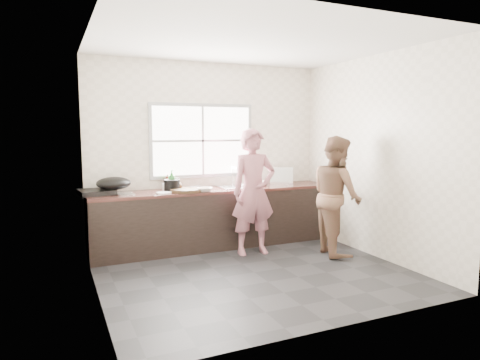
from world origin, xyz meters
name	(u,v)px	position (x,y,z in m)	size (l,w,h in m)	color
floor	(254,273)	(0.00, 0.00, -0.01)	(3.60, 3.20, 0.01)	#27272A
ceiling	(255,42)	(0.00, 0.00, 2.71)	(3.60, 3.20, 0.01)	silver
wall_back	(208,154)	(0.00, 1.60, 1.35)	(3.60, 0.01, 2.70)	silver
wall_left	(93,166)	(-1.80, 0.00, 1.35)	(0.01, 3.20, 2.70)	beige
wall_right	(376,157)	(1.80, 0.00, 1.35)	(0.01, 3.20, 2.70)	beige
wall_front	(340,174)	(0.00, -1.60, 1.35)	(3.60, 0.01, 2.70)	beige
cabinet	(216,219)	(0.00, 1.29, 0.41)	(3.60, 0.62, 0.82)	black
countertop	(216,190)	(0.00, 1.29, 0.84)	(3.60, 0.64, 0.04)	#3C1E18
sink	(238,187)	(0.35, 1.29, 0.86)	(0.55, 0.45, 0.02)	silver
faucet	(233,176)	(0.35, 1.49, 1.01)	(0.02, 0.02, 0.30)	silver
window_frame	(202,141)	(-0.10, 1.59, 1.55)	(1.60, 0.05, 1.10)	#9EA0A5
window_glazing	(203,141)	(-0.10, 1.57, 1.55)	(1.50, 0.01, 1.00)	white
woman	(254,196)	(0.34, 0.74, 0.81)	(0.59, 0.39, 1.62)	#B46C77
person_side	(336,195)	(1.39, 0.27, 0.82)	(0.80, 0.62, 1.64)	brown
cutting_board	(186,190)	(-0.49, 1.16, 0.88)	(0.43, 0.43, 0.04)	#342414
cleaver	(194,187)	(-0.32, 1.33, 0.90)	(0.18, 0.09, 0.01)	silver
bowl_mince	(205,189)	(-0.25, 1.08, 0.89)	(0.22, 0.22, 0.06)	white
bowl_crabs	(260,184)	(0.74, 1.33, 0.89)	(0.18, 0.18, 0.06)	white
bowl_held	(246,185)	(0.47, 1.25, 0.89)	(0.21, 0.21, 0.07)	white
black_pot	(172,185)	(-0.65, 1.32, 0.94)	(0.22, 0.22, 0.16)	black
plate_food	(164,193)	(-0.81, 1.13, 0.87)	(0.20, 0.20, 0.02)	white
bottle_green	(172,180)	(-0.64, 1.36, 1.01)	(0.11, 0.11, 0.29)	#2B842F
bottle_brown_tall	(168,182)	(-0.66, 1.52, 0.96)	(0.09, 0.09, 0.21)	#431810
bottle_brown_short	(177,185)	(-0.57, 1.33, 0.94)	(0.13, 0.13, 0.16)	#3D230F
glass_jar	(165,187)	(-0.73, 1.41, 0.91)	(0.07, 0.07, 0.10)	white
burner	(96,192)	(-1.65, 1.40, 0.89)	(0.44, 0.44, 0.07)	black
wok	(114,183)	(-1.43, 1.34, 1.00)	(0.45, 0.45, 0.17)	black
dish_rack	(281,175)	(1.15, 1.41, 0.99)	(0.36, 0.25, 0.27)	white
pot_lid_left	(124,193)	(-1.31, 1.34, 0.87)	(0.25, 0.25, 0.01)	silver
pot_lid_right	(126,195)	(-1.30, 1.19, 0.87)	(0.23, 0.23, 0.01)	#AAADB1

